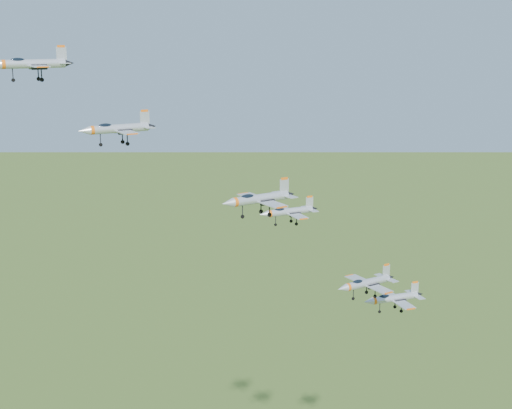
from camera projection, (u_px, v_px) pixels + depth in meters
jet_lead at (31, 64)px, 93.16m from camera, size 11.11×9.22×2.97m
jet_left_high at (117, 128)px, 94.82m from camera, size 10.86×8.99×2.90m
jet_right_high at (258, 199)px, 89.11m from camera, size 10.80×8.89×2.89m
jet_left_low at (288, 211)px, 117.33m from camera, size 10.77×9.03×2.89m
jet_right_low at (366, 283)px, 108.91m from camera, size 11.13×9.17×2.98m
jet_trail at (393, 298)px, 123.68m from camera, size 11.74×9.93×3.17m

